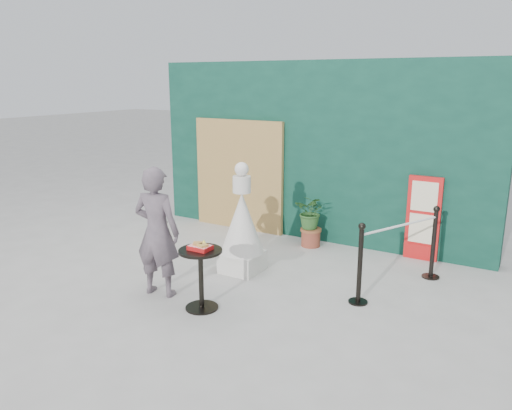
% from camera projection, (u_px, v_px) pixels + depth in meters
% --- Properties ---
extents(ground, '(60.00, 60.00, 0.00)m').
position_uv_depth(ground, '(207.00, 304.00, 6.17)').
color(ground, '#ADAAA5').
rests_on(ground, ground).
extents(back_wall, '(6.00, 0.30, 3.00)m').
position_uv_depth(back_wall, '(315.00, 152.00, 8.43)').
color(back_wall, '#0B3328').
rests_on(back_wall, ground).
extents(bamboo_fence, '(1.80, 0.08, 2.00)m').
position_uv_depth(bamboo_fence, '(239.00, 175.00, 9.07)').
color(bamboo_fence, tan).
rests_on(bamboo_fence, ground).
extents(woman, '(0.67, 0.50, 1.67)m').
position_uv_depth(woman, '(157.00, 232.00, 6.26)').
color(woman, '#675863').
rests_on(woman, ground).
extents(menu_board, '(0.50, 0.07, 1.30)m').
position_uv_depth(menu_board, '(423.00, 219.00, 7.54)').
color(menu_board, red).
rests_on(menu_board, ground).
extents(statue, '(0.62, 0.62, 1.59)m').
position_uv_depth(statue, '(242.00, 228.00, 7.06)').
color(statue, white).
rests_on(statue, ground).
extents(cafe_table, '(0.52, 0.52, 0.75)m').
position_uv_depth(cafe_table, '(201.00, 270.00, 5.93)').
color(cafe_table, black).
rests_on(cafe_table, ground).
extents(food_basket, '(0.26, 0.19, 0.11)m').
position_uv_depth(food_basket, '(200.00, 247.00, 5.86)').
color(food_basket, red).
rests_on(food_basket, cafe_table).
extents(planter, '(0.51, 0.44, 0.87)m').
position_uv_depth(planter, '(311.00, 217.00, 8.18)').
color(planter, brown).
rests_on(planter, ground).
extents(stanchion_barrier, '(0.84, 1.54, 1.03)m').
position_uv_depth(stanchion_barrier, '(399.00, 254.00, 6.48)').
color(stanchion_barrier, black).
rests_on(stanchion_barrier, ground).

